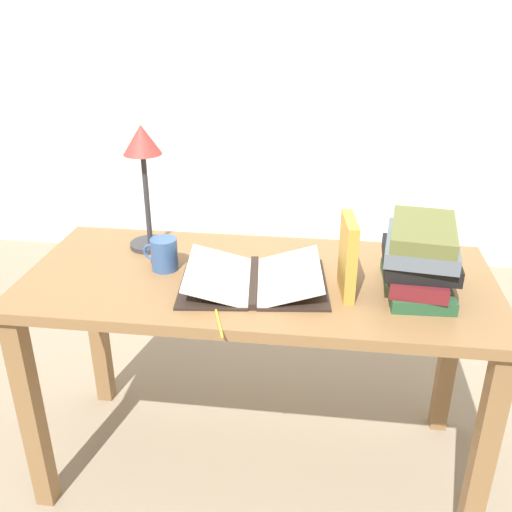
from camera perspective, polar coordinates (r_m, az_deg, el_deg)
ground_plane at (r=2.24m, az=0.19°, el=-19.62°), size 12.00×12.00×0.00m
wall_back at (r=3.43m, az=4.37°, el=20.35°), size 8.00×0.06×2.60m
reading_desk at (r=1.84m, az=0.22°, el=-5.03°), size 1.47×0.65×0.76m
open_book at (r=1.73m, az=-0.24°, el=-2.27°), size 0.48×0.37×0.06m
book_stack_tall at (r=1.73m, az=16.07°, el=-0.17°), size 0.23×0.31×0.21m
book_standing_upright at (r=1.67m, az=9.17°, el=-0.07°), size 0.05×0.17×0.23m
reading_lamp at (r=1.93m, az=-11.19°, el=9.31°), size 0.14×0.14×0.43m
coffee_mug at (r=1.84m, az=-9.20°, el=0.20°), size 0.12×0.09×0.10m
pencil at (r=1.56m, az=-3.80°, el=-6.34°), size 0.06×0.17×0.01m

